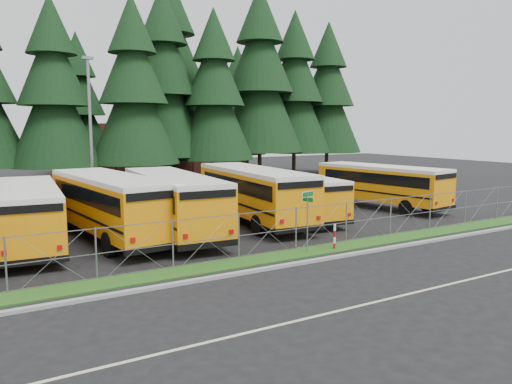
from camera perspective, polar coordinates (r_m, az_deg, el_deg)
ground at (r=24.65m, az=5.14°, el=-5.82°), size 120.00×120.00×0.00m
curb at (r=22.27m, az=9.83°, el=-7.20°), size 50.00×0.25×0.12m
grass_verge at (r=23.33m, az=7.59°, el=-6.56°), size 50.00×1.40×0.06m
road_lane_line at (r=18.98m, az=19.58°, el=-10.32°), size 50.00×0.12×0.01m
chainlink_fence at (r=23.65m, az=6.59°, el=-3.93°), size 44.00×0.10×2.00m
brick_building at (r=62.80m, az=-11.92°, el=4.92°), size 22.00×10.00×6.00m
bus_1 at (r=25.86m, az=-24.56°, el=-2.50°), size 3.62×11.49×2.96m
bus_2 at (r=26.37m, az=-16.59°, el=-1.63°), size 4.20×12.63×3.25m
bus_3 at (r=26.70m, az=-9.72°, el=-1.36°), size 3.80×12.41×3.20m
bus_5 at (r=29.59m, az=-0.59°, el=-0.36°), size 3.83×12.52×3.23m
bus_6 at (r=31.01m, az=4.27°, el=-0.50°), size 3.59×10.57×2.72m
bus_east at (r=36.01m, az=13.62°, el=0.62°), size 4.35×11.59×2.97m
street_sign at (r=22.34m, az=5.92°, el=-1.91°), size 0.80×0.53×2.81m
striped_bollard at (r=23.40m, az=8.97°, el=-5.10°), size 0.11×0.11×1.20m
light_standard at (r=34.70m, az=-18.39°, el=6.85°), size 0.70×0.35×10.14m
conifer_3 at (r=44.25m, az=-22.12°, el=10.12°), size 7.33×7.33×16.20m
conifer_4 at (r=44.61m, az=-13.81°, el=10.79°), size 7.58×7.58×16.77m
conifer_5 at (r=49.83m, az=-10.52°, el=11.82°), size 8.61×8.61×19.03m
conifer_6 at (r=49.02m, az=-4.79°, el=10.73°), size 7.63×7.63×16.87m
conifer_7 at (r=53.69m, az=0.43°, el=12.33°), size 9.19×9.19×20.33m
conifer_8 at (r=57.52m, az=4.42°, el=11.07°), size 8.37×8.37×18.51m
conifer_9 at (r=60.52m, az=8.19°, el=10.50°), size 8.05×8.05×17.80m
conifer_11 at (r=53.64m, az=-19.63°, el=9.04°), size 6.78×6.78×14.99m
conifer_12 at (r=54.35m, az=-9.73°, el=12.76°), size 9.71×9.71×21.47m
conifer_13 at (r=61.91m, az=-2.07°, el=9.35°), size 6.92×6.92×15.31m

